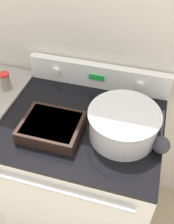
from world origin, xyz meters
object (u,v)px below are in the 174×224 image
at_px(casserole_dish, 52,127).
at_px(ladle, 161,144).
at_px(mixing_bowl, 123,123).
at_px(spice_jar_red_cap, 6,81).

bearing_deg(casserole_dish, ladle, 4.18).
relative_size(mixing_bowl, spice_jar_red_cap, 3.16).
xyz_separation_m(mixing_bowl, ladle, (0.18, -0.04, -0.05)).
xyz_separation_m(mixing_bowl, spice_jar_red_cap, (-0.70, 0.16, -0.02)).
bearing_deg(mixing_bowl, ladle, -10.93).
bearing_deg(ladle, casserole_dish, -175.82).
distance_m(ladle, spice_jar_red_cap, 0.91).
relative_size(ladle, spice_jar_red_cap, 2.90).
distance_m(mixing_bowl, spice_jar_red_cap, 0.72).
xyz_separation_m(ladle, spice_jar_red_cap, (-0.89, 0.19, 0.03)).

